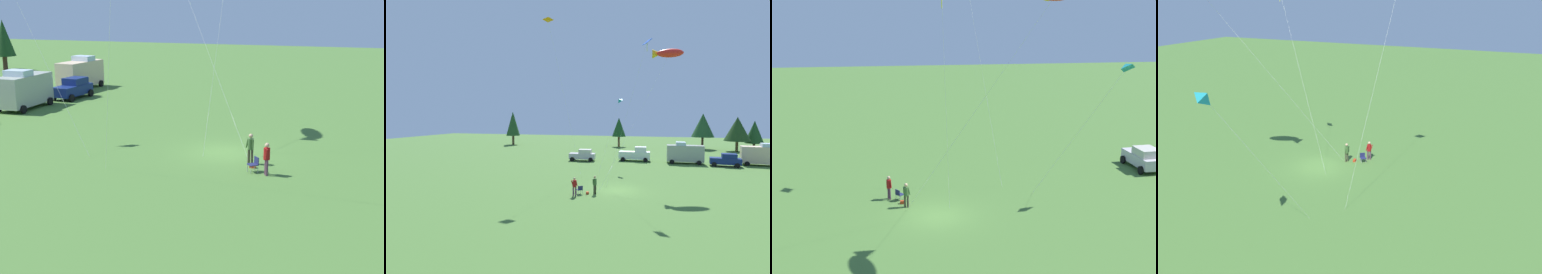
{
  "view_description": "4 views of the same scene",
  "coord_description": "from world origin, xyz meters",
  "views": [
    {
      "loc": [
        -30.06,
        -7.65,
        8.89
      ],
      "look_at": [
        -4.84,
        0.45,
        2.11
      ],
      "focal_mm": 50.0,
      "sensor_mm": 36.0,
      "label": 1
    },
    {
      "loc": [
        3.81,
        -29.45,
        7.41
      ],
      "look_at": [
        -4.35,
        1.39,
        5.15
      ],
      "focal_mm": 28.0,
      "sensor_mm": 36.0,
      "label": 2
    },
    {
      "loc": [
        33.05,
        -2.38,
        14.19
      ],
      "look_at": [
        -3.89,
        2.29,
        4.34
      ],
      "focal_mm": 50.0,
      "sensor_mm": 36.0,
      "label": 3
    },
    {
      "loc": [
        -14.41,
        25.82,
        14.06
      ],
      "look_at": [
        -2.94,
        -0.14,
        3.17
      ],
      "focal_mm": 35.0,
      "sensor_mm": 36.0,
      "label": 4
    }
  ],
  "objects": [
    {
      "name": "ground_plane",
      "position": [
        0.0,
        0.0,
        0.0
      ],
      "size": [
        160.0,
        160.0,
        0.0
      ],
      "primitive_type": "plane",
      "color": "#456E2F"
    },
    {
      "name": "person_kite_flyer",
      "position": [
        -1.8,
        -2.0,
        1.02
      ],
      "size": [
        0.45,
        0.55,
        1.74
      ],
      "rotation": [
        0.0,
        0.0,
        2.69
      ],
      "color": "#3A3A28",
      "rests_on": "ground"
    },
    {
      "name": "folding_chair",
      "position": [
        -3.14,
        -2.49,
        0.49
      ],
      "size": [
        0.67,
        0.67,
        0.82
      ],
      "rotation": [
        0.0,
        0.0,
        2.25
      ],
      "color": "#1F234E",
      "rests_on": "ground"
    },
    {
      "name": "person_spectator",
      "position": [
        -3.47,
        -3.19,
        1.02
      ],
      "size": [
        0.59,
        0.45,
        1.74
      ],
      "rotation": [
        0.0,
        0.0,
        2.02
      ],
      "color": "#573348",
      "rests_on": "ground"
    },
    {
      "name": "backpack_on_grass",
      "position": [
        -2.46,
        -2.27,
        0.11
      ],
      "size": [
        0.23,
        0.33,
        0.22
      ],
      "primitive_type": "cube",
      "rotation": [
        0.0,
        0.0,
        4.69
      ],
      "color": "#B23518",
      "rests_on": "ground"
    },
    {
      "name": "van_motorhome_grey",
      "position": [
        8.07,
        19.5,
        1.64
      ],
      "size": [
        5.41,
        2.62,
        3.34
      ],
      "rotation": [
        0.0,
        0.0,
        3.14
      ],
      "color": "#9DA191",
      "rests_on": "ground"
    },
    {
      "name": "car_navy_hatch",
      "position": [
        13.69,
        18.11,
        0.95
      ],
      "size": [
        4.36,
        2.57,
        1.89
      ],
      "rotation": [
        0.0,
        0.0,
        -0.1
      ],
      "color": "navy",
      "rests_on": "ground"
    },
    {
      "name": "van_camper_beige",
      "position": [
        18.9,
        20.21,
        1.64
      ],
      "size": [
        5.61,
        3.1,
        3.34
      ],
      "rotation": [
        0.0,
        0.0,
        -0.11
      ],
      "color": "beige",
      "rests_on": "ground"
    }
  ]
}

